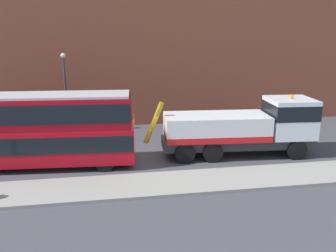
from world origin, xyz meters
TOP-DOWN VIEW (x-y plane):
  - ground_plane at (0.00, 0.00)m, footprint 120.00×120.00m
  - near_kerb at (0.00, -4.20)m, footprint 60.00×2.80m
  - building_facade at (0.00, 8.35)m, footprint 60.00×1.50m
  - recovery_tow_truck at (5.83, -0.53)m, footprint 10.22×3.29m
  - double_decker_bus at (-6.34, -0.50)m, footprint 11.17×3.35m
  - street_lamp at (-5.20, 6.15)m, footprint 0.36×0.36m

SIDE VIEW (x-z plane):
  - ground_plane at x=0.00m, z-range 0.00..0.00m
  - near_kerb at x=0.00m, z-range 0.00..0.15m
  - recovery_tow_truck at x=5.83m, z-range -0.08..3.59m
  - double_decker_bus at x=-6.34m, z-range 0.20..4.26m
  - street_lamp at x=-5.20m, z-range 0.56..6.39m
  - building_facade at x=0.00m, z-range 0.07..16.07m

